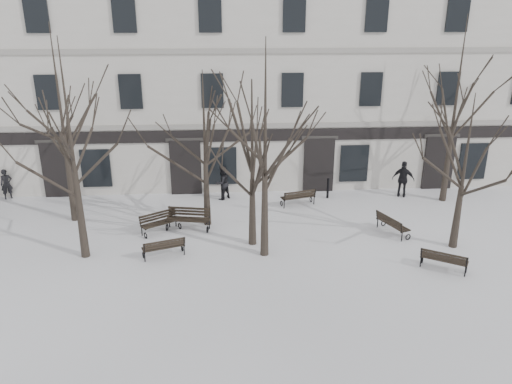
{
  "coord_description": "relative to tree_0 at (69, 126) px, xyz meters",
  "views": [
    {
      "loc": [
        -1.41,
        -17.08,
        9.19
      ],
      "look_at": [
        -0.14,
        3.0,
        1.81
      ],
      "focal_mm": 35.0,
      "sensor_mm": 36.0,
      "label": 1
    }
  ],
  "objects": [
    {
      "name": "tree_1",
      "position": [
        6.66,
        0.72,
        -1.03
      ],
      "size": [
        4.7,
        4.7,
        6.72
      ],
      "color": "black",
      "rests_on": "ground"
    },
    {
      "name": "pedestrian_c",
      "position": [
        14.75,
        5.79,
        -5.23
      ],
      "size": [
        1.21,
        0.87,
        1.91
      ],
      "primitive_type": "imported",
      "rotation": [
        0.0,
        0.0,
        2.74
      ],
      "color": "black",
      "rests_on": "ground"
    },
    {
      "name": "tree_4",
      "position": [
        -1.43,
        3.75,
        0.23
      ],
      "size": [
        6.11,
        6.11,
        8.74
      ],
      "color": "black",
      "rests_on": "ground"
    },
    {
      "name": "pedestrian_b",
      "position": [
        5.42,
        6.04,
        -5.23
      ],
      "size": [
        1.08,
        1.06,
        1.75
      ],
      "primitive_type": "imported",
      "rotation": [
        0.0,
        0.0,
        3.85
      ],
      "color": "black",
      "rests_on": "ground"
    },
    {
      "name": "tree_0",
      "position": [
        0.0,
        0.0,
        0.0
      ],
      "size": [
        5.86,
        5.86,
        8.36
      ],
      "color": "black",
      "rests_on": "ground"
    },
    {
      "name": "tree_5",
      "position": [
        4.73,
        2.86,
        -0.93
      ],
      "size": [
        4.82,
        4.82,
        6.89
      ],
      "color": "black",
      "rests_on": "ground"
    },
    {
      "name": "tree_6",
      "position": [
        16.66,
        5.12,
        0.41
      ],
      "size": [
        6.31,
        6.31,
        9.02
      ],
      "color": "black",
      "rests_on": "ground"
    },
    {
      "name": "pedestrian_a",
      "position": [
        -5.63,
        6.8,
        -5.23
      ],
      "size": [
        0.68,
        0.61,
        1.56
      ],
      "primitive_type": "imported",
      "rotation": [
        0.0,
        0.0,
        0.53
      ],
      "color": "black",
      "rests_on": "ground"
    },
    {
      "name": "tree_2",
      "position": [
        7.08,
        -0.29,
        -0.02
      ],
      "size": [
        5.83,
        5.83,
        8.33
      ],
      "color": "black",
      "rests_on": "ground"
    },
    {
      "name": "bench_2",
      "position": [
        13.64,
        -2.01,
        -4.77
      ],
      "size": [
        1.71,
        1.38,
        0.84
      ],
      "rotation": [
        0.0,
        0.0,
        2.58
      ],
      "color": "black",
      "rests_on": "ground"
    },
    {
      "name": "tree_3",
      "position": [
        14.89,
        -0.07,
        -1.29
      ],
      "size": [
        4.41,
        4.41,
        6.3
      ],
      "color": "black",
      "rests_on": "ground"
    },
    {
      "name": "bench_5",
      "position": [
        12.75,
        1.32,
        -4.76
      ],
      "size": [
        1.19,
        1.79,
        0.86
      ],
      "rotation": [
        0.0,
        0.0,
        1.95
      ],
      "color": "black",
      "rests_on": "ground"
    },
    {
      "name": "bench_3",
      "position": [
        3.91,
        2.36,
        -4.7
      ],
      "size": [
        2.01,
        1.03,
        0.97
      ],
      "rotation": [
        0.0,
        0.0,
        -0.18
      ],
      "color": "black",
      "rests_on": "ground"
    },
    {
      "name": "ground",
      "position": [
        7.03,
        -0.99,
        -5.23
      ],
      "size": [
        100.0,
        100.0,
        0.0
      ],
      "primitive_type": "plane",
      "color": "white",
      "rests_on": "ground"
    },
    {
      "name": "bench_0",
      "position": [
        2.69,
        2.15,
        -4.75
      ],
      "size": [
        1.77,
        1.47,
        0.88
      ],
      "rotation": [
        0.0,
        0.0,
        0.59
      ],
      "color": "black",
      "rests_on": "ground"
    },
    {
      "name": "bench_1",
      "position": [
        3.11,
        -0.27,
        -4.78
      ],
      "size": [
        1.73,
        1.09,
        0.83
      ],
      "rotation": [
        0.0,
        0.0,
        3.47
      ],
      "color": "black",
      "rests_on": "ground"
    },
    {
      "name": "bench_4",
      "position": [
        9.18,
        4.86,
        -4.76
      ],
      "size": [
        1.8,
        1.06,
        0.86
      ],
      "rotation": [
        0.0,
        0.0,
        3.42
      ],
      "color": "black",
      "rests_on": "ground"
    },
    {
      "name": "building",
      "position": [
        7.03,
        11.97,
        0.29
      ],
      "size": [
        40.4,
        10.2,
        11.4
      ],
      "color": "beige",
      "rests_on": "ground"
    },
    {
      "name": "bollard_a",
      "position": [
        5.4,
        5.86,
        -4.62
      ],
      "size": [
        0.15,
        0.15,
        1.14
      ],
      "color": "black",
      "rests_on": "ground"
    },
    {
      "name": "bollard_b",
      "position": [
        10.84,
        5.81,
        -4.65
      ],
      "size": [
        0.14,
        0.14,
        1.09
      ],
      "color": "black",
      "rests_on": "ground"
    }
  ]
}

